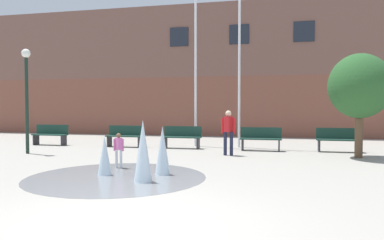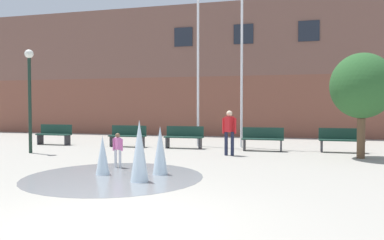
{
  "view_description": "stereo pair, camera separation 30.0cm",
  "coord_description": "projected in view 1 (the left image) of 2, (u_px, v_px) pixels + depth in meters",
  "views": [
    {
      "loc": [
        2.23,
        -5.09,
        1.75
      ],
      "look_at": [
        -0.5,
        6.59,
        1.3
      ],
      "focal_mm": 35.0,
      "sensor_mm": 36.0,
      "label": 1
    },
    {
      "loc": [
        2.52,
        -5.01,
        1.75
      ],
      "look_at": [
        -0.5,
        6.59,
        1.3
      ],
      "focal_mm": 35.0,
      "sensor_mm": 36.0,
      "label": 2
    }
  ],
  "objects": [
    {
      "name": "park_bench_far_left",
      "position": [
        51.0,
        134.0,
        16.76
      ],
      "size": [
        1.6,
        0.44,
        0.91
      ],
      "color": "#28282D",
      "rests_on": "ground"
    },
    {
      "name": "park_bench_under_right_flagpole",
      "position": [
        338.0,
        139.0,
        14.22
      ],
      "size": [
        1.6,
        0.44,
        0.91
      ],
      "color": "#28282D",
      "rests_on": "ground"
    },
    {
      "name": "child_with_pink_shirt",
      "position": [
        119.0,
        148.0,
        10.52
      ],
      "size": [
        0.31,
        0.23,
        0.99
      ],
      "rotation": [
        0.0,
        0.0,
        -0.65
      ],
      "color": "silver",
      "rests_on": "ground"
    },
    {
      "name": "splash_fountain",
      "position": [
        136.0,
        157.0,
        9.11
      ],
      "size": [
        4.4,
        4.4,
        1.43
      ],
      "color": "gray",
      "rests_on": "ground"
    },
    {
      "name": "street_tree_near_building",
      "position": [
        360.0,
        86.0,
        12.51
      ],
      "size": [
        2.04,
        2.04,
        3.5
      ],
      "color": "brown",
      "rests_on": "ground"
    },
    {
      "name": "park_bench_under_left_flagpole",
      "position": [
        182.0,
        137.0,
        15.46
      ],
      "size": [
        1.6,
        0.44,
        0.91
      ],
      "color": "#28282D",
      "rests_on": "ground"
    },
    {
      "name": "ground_plane",
      "position": [
        123.0,
        224.0,
        5.52
      ],
      "size": [
        100.0,
        100.0,
        0.0
      ],
      "primitive_type": "plane",
      "color": "#9E998E"
    },
    {
      "name": "park_bench_center",
      "position": [
        261.0,
        138.0,
        14.63
      ],
      "size": [
        1.6,
        0.44,
        0.91
      ],
      "color": "#28282D",
      "rests_on": "ground"
    },
    {
      "name": "flagpole_right",
      "position": [
        240.0,
        50.0,
        15.69
      ],
      "size": [
        0.8,
        0.1,
        7.72
      ],
      "color": "silver",
      "rests_on": "ground"
    },
    {
      "name": "library_building",
      "position": [
        244.0,
        73.0,
        24.01
      ],
      "size": [
        36.0,
        6.05,
        7.68
      ],
      "color": "brown",
      "rests_on": "ground"
    },
    {
      "name": "flagpole_left",
      "position": [
        196.0,
        53.0,
        16.13
      ],
      "size": [
        0.8,
        0.1,
        7.62
      ],
      "color": "silver",
      "rests_on": "ground"
    },
    {
      "name": "lamp_post_left_lane",
      "position": [
        27.0,
        85.0,
        13.67
      ],
      "size": [
        0.32,
        0.32,
        3.83
      ],
      "color": "#192D23",
      "rests_on": "ground"
    },
    {
      "name": "park_bench_left_of_flagpoles",
      "position": [
        125.0,
        136.0,
        15.99
      ],
      "size": [
        1.6,
        0.44,
        0.91
      ],
      "color": "#28282D",
      "rests_on": "ground"
    },
    {
      "name": "teen_by_trashcan",
      "position": [
        228.0,
        129.0,
        13.21
      ],
      "size": [
        0.5,
        0.39,
        1.59
      ],
      "rotation": [
        0.0,
        0.0,
        1.18
      ],
      "color": "#1E233D",
      "rests_on": "ground"
    }
  ]
}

